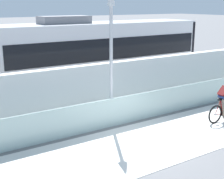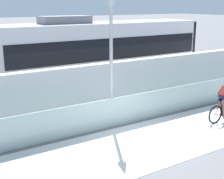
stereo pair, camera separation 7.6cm
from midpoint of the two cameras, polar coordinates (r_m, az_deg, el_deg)
ground_plane at (r=10.85m, az=6.60°, el=-9.16°), size 200.00×200.00×0.00m
bike_path_deck at (r=10.84m, az=6.60°, el=-9.13°), size 32.00×3.20×0.01m
glass_parapet at (r=12.03m, az=1.09°, el=-3.86°), size 32.00×0.05×1.07m
concrete_barrier_wall at (r=13.37m, az=-3.20°, el=0.13°), size 32.00×0.36×2.02m
tram_rail_near at (r=15.76m, az=-7.63°, el=-1.48°), size 32.00×0.08×0.01m
tram_rail_far at (r=17.03m, az=-9.70°, el=-0.33°), size 32.00×0.08×0.01m
lamp_post_antenna at (r=11.66m, az=0.02°, el=9.42°), size 0.28×0.28×5.20m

